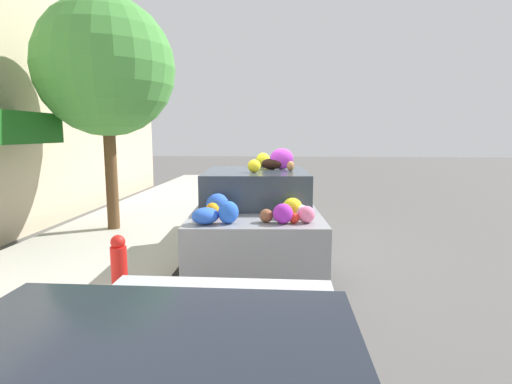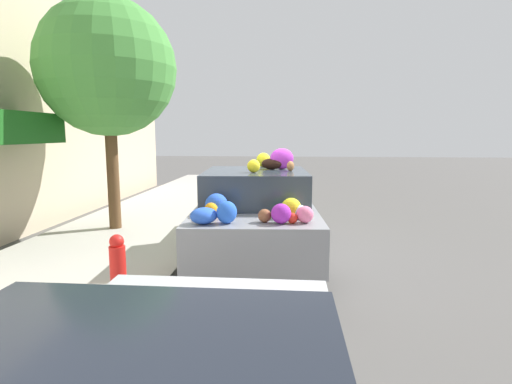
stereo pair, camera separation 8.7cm
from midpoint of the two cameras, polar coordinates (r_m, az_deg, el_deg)
name	(u,v)px [view 2 (the right image)]	position (r m, az deg, el deg)	size (l,w,h in m)	color
ground_plane	(258,256)	(6.93, 0.59, -9.09)	(60.00, 60.00, 0.00)	#565451
sidewalk_curb	(106,248)	(7.59, -20.37, -7.54)	(24.00, 3.20, 0.13)	#B2ADA3
street_tree	(107,69)	(8.70, -20.18, 16.23)	(2.68, 2.68, 4.57)	brown
fire_hydrant	(118,262)	(5.36, -18.71, -9.44)	(0.20, 0.20, 0.70)	red
art_car	(256,212)	(6.70, 0.39, -2.90)	(4.05, 2.09, 1.83)	gray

